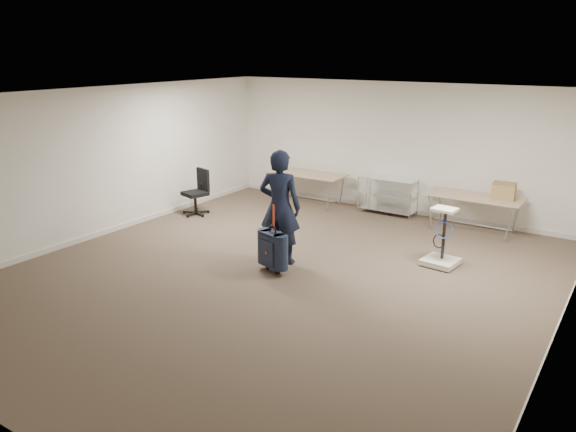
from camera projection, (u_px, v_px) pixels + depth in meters
The scene contains 10 objects.
ground at pixel (279, 276), 8.89m from camera, with size 9.00×9.00×0.00m, color #483B2B.
room_shell at pixel (323, 248), 9.98m from camera, with size 8.00×9.00×9.00m.
folding_table_left at pixel (307, 175), 12.86m from camera, with size 1.80×0.75×0.73m.
folding_table_right at pixel (474, 198), 10.86m from camera, with size 1.80×0.75×0.73m.
wire_shelf at pixel (388, 194), 12.13m from camera, with size 1.22×0.47×0.80m.
person at pixel (280, 207), 9.21m from camera, with size 0.70×0.46×1.92m, color black.
suitcase at pixel (273, 250), 8.94m from camera, with size 0.46×0.35×1.13m.
office_chair at pixel (197, 201), 12.13m from camera, with size 0.60×0.60×0.98m.
equipment_cart at pixel (441, 250), 9.26m from camera, with size 0.59×0.59×0.99m.
cardboard_box at pixel (504, 191), 10.57m from camera, with size 0.41×0.31×0.31m, color olive.
Camera 1 is at (4.64, -6.82, 3.46)m, focal length 35.00 mm.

